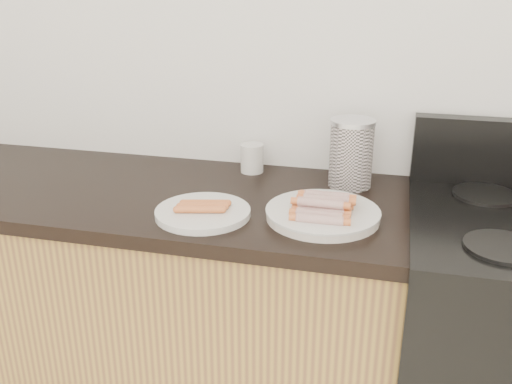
% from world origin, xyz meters
% --- Properties ---
extents(wall_back, '(4.00, 0.04, 2.60)m').
position_xyz_m(wall_back, '(0.00, 2.00, 1.30)').
color(wall_back, silver).
rests_on(wall_back, ground).
extents(cabinet_base, '(2.20, 0.59, 0.86)m').
position_xyz_m(cabinet_base, '(-0.70, 1.69, 0.43)').
color(cabinet_base, olive).
rests_on(cabinet_base, floor).
extents(counter_slab, '(2.20, 0.62, 0.04)m').
position_xyz_m(counter_slab, '(-0.70, 1.69, 0.88)').
color(counter_slab, black).
rests_on(counter_slab, cabinet_base).
extents(burner_near_left, '(0.18, 0.18, 0.01)m').
position_xyz_m(burner_near_left, '(0.61, 1.51, 0.92)').
color(burner_near_left, black).
rests_on(burner_near_left, stove).
extents(burner_far_left, '(0.18, 0.18, 0.01)m').
position_xyz_m(burner_far_left, '(0.61, 1.84, 0.92)').
color(burner_far_left, black).
rests_on(burner_far_left, stove).
extents(main_plate, '(0.33, 0.33, 0.02)m').
position_xyz_m(main_plate, '(0.18, 1.60, 0.91)').
color(main_plate, white).
rests_on(main_plate, counter_slab).
extents(side_plate, '(0.32, 0.32, 0.02)m').
position_xyz_m(side_plate, '(-0.14, 1.54, 0.91)').
color(side_plate, white).
rests_on(side_plate, counter_slab).
extents(hotdog_pile, '(0.12, 0.19, 0.05)m').
position_xyz_m(hotdog_pile, '(0.18, 1.60, 0.94)').
color(hotdog_pile, maroon).
rests_on(hotdog_pile, main_plate).
extents(plain_sausages, '(0.12, 0.09, 0.02)m').
position_xyz_m(plain_sausages, '(-0.14, 1.54, 0.93)').
color(plain_sausages, '#D56F47').
rests_on(plain_sausages, side_plate).
extents(canister, '(0.13, 0.13, 0.21)m').
position_xyz_m(canister, '(0.22, 1.87, 1.00)').
color(canister, white).
rests_on(canister, counter_slab).
extents(mug, '(0.07, 0.07, 0.09)m').
position_xyz_m(mug, '(-0.10, 1.92, 0.95)').
color(mug, silver).
rests_on(mug, counter_slab).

